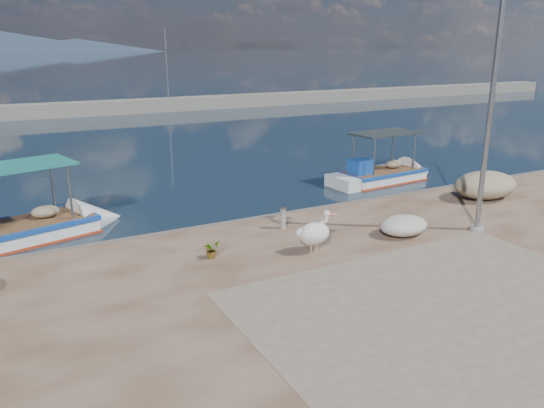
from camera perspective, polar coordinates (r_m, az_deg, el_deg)
The scene contains 11 objects.
ground at distance 13.83m, azimuth 7.50°, elevation -9.18°, with size 1400.00×1400.00×0.00m, color #162635.
quay_patch at distance 12.25m, azimuth 19.81°, elevation -11.06°, with size 9.00×7.00×0.01m, color gray.
breakwater at distance 50.89m, azimuth -19.79°, elevation 9.61°, with size 120.00×2.20×7.50m.
boat_left at distance 18.79m, azimuth -25.25°, elevation -2.88°, with size 6.29×3.41×2.88m.
boat_right at distance 24.87m, azimuth 11.67°, elevation 2.85°, with size 5.65×2.22×2.66m.
pelican at distance 14.62m, azimuth 4.65°, elevation -3.09°, with size 1.26×0.86×1.21m.
lamp_post at distance 17.00m, azimuth 22.21°, elevation 8.01°, with size 0.44×0.96×7.00m.
bollard_near at distance 16.51m, azimuth 1.20°, elevation -1.41°, with size 0.23×0.23×0.70m.
potted_plant at distance 14.40m, azimuth -6.55°, elevation -4.87°, with size 0.43×0.37×0.48m, color #33722D.
net_pile_c at distance 21.37m, azimuth 21.96°, elevation 1.91°, with size 2.56×1.83×1.01m, color #BCB08C.
net_pile_d at distance 16.48m, azimuth 13.96°, elevation -2.26°, with size 1.56×1.17×0.59m, color silver.
Camera 1 is at (-7.37, -10.06, 5.99)m, focal length 35.00 mm.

